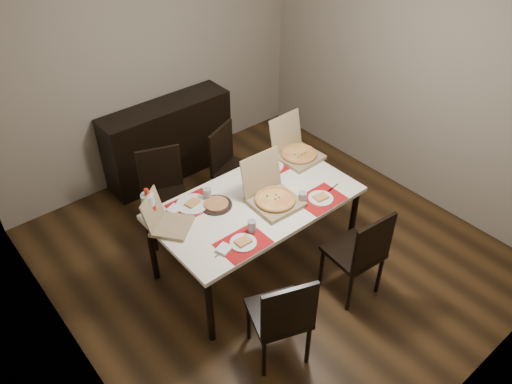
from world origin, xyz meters
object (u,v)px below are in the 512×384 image
at_px(chair_far_right, 231,165).
at_px(chair_far_left, 164,191).
at_px(chair_near_right, 360,252).
at_px(dip_bowl, 258,186).
at_px(sideboard, 169,140).
at_px(dining_table, 256,207).
at_px(soda_bottle, 149,208).
at_px(pizza_box_center, 273,197).
at_px(chair_near_left, 282,316).

bearing_deg(chair_far_right, chair_far_left, 174.29).
height_order(chair_near_right, chair_far_left, same).
distance_m(chair_near_right, dip_bowl, 1.07).
height_order(sideboard, chair_far_left, chair_far_left).
bearing_deg(chair_far_left, chair_far_right, -5.71).
relative_size(dining_table, soda_bottle, 5.28).
relative_size(sideboard, chair_far_right, 1.61).
distance_m(chair_near_right, pizza_box_center, 0.88).
xyz_separation_m(chair_near_right, chair_far_left, (-0.82, 1.78, 0.00)).
bearing_deg(pizza_box_center, sideboard, 87.60).
bearing_deg(chair_far_left, chair_near_right, -65.23).
relative_size(sideboard, soda_bottle, 4.40).
distance_m(chair_near_left, chair_near_right, 0.96).
height_order(dining_table, soda_bottle, soda_bottle).
height_order(dining_table, chair_near_right, chair_near_right).
distance_m(sideboard, dip_bowl, 1.67).
xyz_separation_m(chair_far_left, soda_bottle, (-0.45, -0.57, 0.38)).
height_order(pizza_box_center, soda_bottle, pizza_box_center).
distance_m(dining_table, chair_far_right, 0.94).
bearing_deg(chair_far_left, dining_table, -66.77).
bearing_deg(soda_bottle, chair_far_right, 22.30).
distance_m(pizza_box_center, soda_bottle, 1.05).
bearing_deg(chair_far_left, sideboard, 55.99).
height_order(chair_near_left, chair_far_right, same).
height_order(chair_near_right, chair_far_right, same).
height_order(chair_near_left, chair_far_left, same).
bearing_deg(soda_bottle, chair_far_left, 52.19).
relative_size(chair_far_right, dip_bowl, 7.05).
relative_size(chair_far_left, pizza_box_center, 2.04).
xyz_separation_m(chair_far_right, soda_bottle, (-1.21, -0.50, 0.38)).
height_order(chair_near_right, dip_bowl, chair_near_right).
bearing_deg(chair_near_left, chair_far_right, 63.22).
height_order(pizza_box_center, dip_bowl, pizza_box_center).
xyz_separation_m(chair_near_right, pizza_box_center, (-0.33, 0.76, 0.30)).
bearing_deg(dining_table, chair_far_right, 66.33).
bearing_deg(chair_near_right, chair_near_left, -175.77).
bearing_deg(soda_bottle, sideboard, 54.42).
height_order(dining_table, chair_far_right, chair_far_right).
relative_size(dining_table, chair_near_left, 1.94).
distance_m(chair_far_right, pizza_box_center, 1.03).
bearing_deg(sideboard, chair_far_right, -78.44).
distance_m(sideboard, chair_far_left, 1.03).
bearing_deg(dining_table, chair_near_right, -63.63).
height_order(sideboard, chair_far_right, chair_far_right).
height_order(chair_near_right, pizza_box_center, pizza_box_center).
height_order(sideboard, dining_table, sideboard).
xyz_separation_m(dining_table, dip_bowl, (0.15, 0.14, 0.08)).
relative_size(chair_near_right, dip_bowl, 7.05).
relative_size(sideboard, chair_far_left, 1.61).
bearing_deg(chair_near_right, chair_far_right, 91.87).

